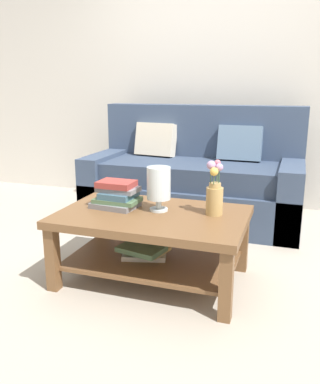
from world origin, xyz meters
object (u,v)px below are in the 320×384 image
(coffee_table, at_px, (152,232))
(couch, at_px, (194,181))
(book_stack_main, at_px, (117,195))
(flower_pitcher, at_px, (215,194))
(glass_hurricane_vase, at_px, (159,185))

(coffee_table, bearing_deg, couch, 92.65)
(book_stack_main, bearing_deg, flower_pitcher, 3.43)
(flower_pitcher, bearing_deg, couch, 109.21)
(glass_hurricane_vase, relative_size, flower_pitcher, 0.84)
(book_stack_main, height_order, flower_pitcher, flower_pitcher)
(coffee_table, bearing_deg, book_stack_main, 168.36)
(flower_pitcher, bearing_deg, glass_hurricane_vase, -175.05)
(couch, relative_size, book_stack_main, 6.23)
(book_stack_main, distance_m, glass_hurricane_vase, 0.30)
(couch, distance_m, book_stack_main, 1.33)
(glass_hurricane_vase, xyz_separation_m, flower_pitcher, (0.35, 0.03, -0.04))
(coffee_table, relative_size, book_stack_main, 3.75)
(glass_hurricane_vase, bearing_deg, flower_pitcher, 4.95)
(glass_hurricane_vase, bearing_deg, couch, 93.91)
(couch, height_order, glass_hurricane_vase, couch)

